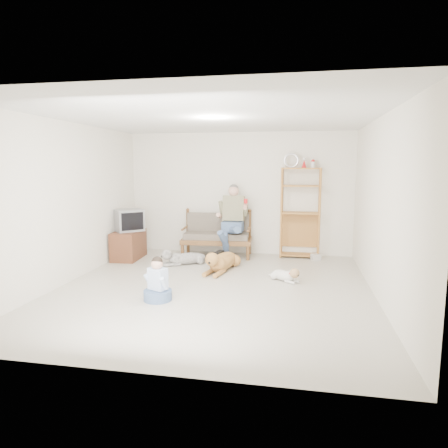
% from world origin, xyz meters
% --- Properties ---
extents(floor, '(5.50, 5.50, 0.00)m').
position_xyz_m(floor, '(0.00, 0.00, 0.00)').
color(floor, beige).
rests_on(floor, ground).
extents(ceiling, '(5.50, 5.50, 0.00)m').
position_xyz_m(ceiling, '(0.00, 0.00, 2.70)').
color(ceiling, silver).
rests_on(ceiling, ground).
extents(wall_back, '(5.00, 0.00, 5.00)m').
position_xyz_m(wall_back, '(0.00, 2.75, 1.35)').
color(wall_back, silver).
rests_on(wall_back, ground).
extents(wall_front, '(5.00, 0.00, 5.00)m').
position_xyz_m(wall_front, '(0.00, -2.75, 1.35)').
color(wall_front, silver).
rests_on(wall_front, ground).
extents(wall_left, '(0.00, 5.50, 5.50)m').
position_xyz_m(wall_left, '(-2.50, 0.00, 1.35)').
color(wall_left, silver).
rests_on(wall_left, ground).
extents(wall_right, '(0.00, 5.50, 5.50)m').
position_xyz_m(wall_right, '(2.50, 0.00, 1.35)').
color(wall_right, silver).
rests_on(wall_right, ground).
extents(loveseat, '(1.55, 0.80, 0.95)m').
position_xyz_m(loveseat, '(-0.42, 2.36, 0.49)').
color(loveseat, brown).
rests_on(loveseat, ground).
extents(man, '(0.60, 0.86, 1.39)m').
position_xyz_m(man, '(-0.08, 2.12, 0.72)').
color(man, slate).
rests_on(man, loveseat).
extents(etagere, '(0.86, 0.38, 2.24)m').
position_xyz_m(etagere, '(1.36, 2.55, 0.99)').
color(etagere, '#B87F3A').
rests_on(etagere, ground).
extents(book_stack, '(0.23, 0.20, 0.12)m').
position_xyz_m(book_stack, '(1.71, 2.34, 0.06)').
color(book_stack, white).
rests_on(book_stack, ground).
extents(tv_stand, '(0.54, 0.92, 0.60)m').
position_xyz_m(tv_stand, '(-2.23, 1.72, 0.30)').
color(tv_stand, brown).
rests_on(tv_stand, ground).
extents(crt_tv, '(0.70, 0.70, 0.46)m').
position_xyz_m(crt_tv, '(-2.20, 1.72, 0.83)').
color(crt_tv, gray).
rests_on(crt_tv, tv_stand).
extents(wall_outlet, '(0.12, 0.02, 0.08)m').
position_xyz_m(wall_outlet, '(-1.25, 2.73, 0.30)').
color(wall_outlet, silver).
rests_on(wall_outlet, ground).
extents(golden_retriever, '(0.54, 1.43, 0.44)m').
position_xyz_m(golden_retriever, '(-0.09, 1.10, 0.18)').
color(golden_retriever, '#B6883F').
rests_on(golden_retriever, ground).
extents(shaggy_dog, '(0.96, 0.70, 0.33)m').
position_xyz_m(shaggy_dog, '(-0.94, 1.42, 0.13)').
color(shaggy_dog, silver).
rests_on(shaggy_dog, ground).
extents(terrier, '(0.59, 0.49, 0.26)m').
position_xyz_m(terrier, '(1.15, 0.62, 0.11)').
color(terrier, silver).
rests_on(terrier, ground).
extents(child, '(0.42, 0.42, 0.66)m').
position_xyz_m(child, '(-0.69, -0.71, 0.24)').
color(child, slate).
rests_on(child, ground).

